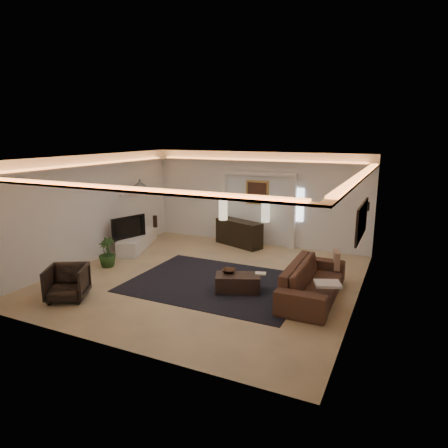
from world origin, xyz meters
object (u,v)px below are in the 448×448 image
at_px(coffee_table, 238,283).
at_px(armchair, 67,283).
at_px(sofa, 313,281).
at_px(console, 239,233).

relative_size(coffee_table, armchair, 1.21).
bearing_deg(sofa, armchair, 115.34).
height_order(console, coffee_table, console).
relative_size(sofa, coffee_table, 2.62).
bearing_deg(coffee_table, sofa, -9.59).
height_order(sofa, armchair, sofa).
relative_size(sofa, armchair, 3.17).
relative_size(console, coffee_table, 1.63).
height_order(console, sofa, console).
distance_m(console, armchair, 5.62).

